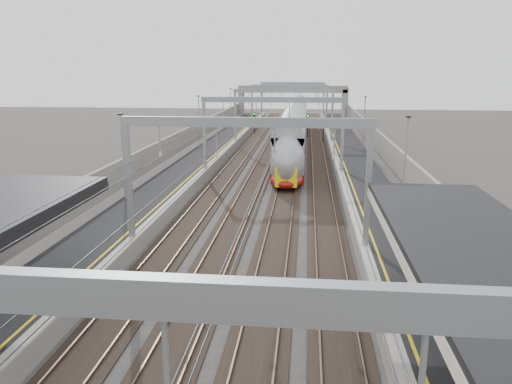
# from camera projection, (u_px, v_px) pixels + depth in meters

# --- Properties ---
(platform_left) EXTENTS (4.00, 120.00, 1.00)m
(platform_left) POSITION_uv_depth(u_px,v_px,m) (195.00, 167.00, 49.92)
(platform_left) COLOR black
(platform_left) RESTS_ON ground
(platform_right) EXTENTS (4.00, 120.00, 1.00)m
(platform_right) POSITION_uv_depth(u_px,v_px,m) (357.00, 170.00, 48.33)
(platform_right) COLOR black
(platform_right) RESTS_ON ground
(tracks) EXTENTS (11.40, 140.00, 0.20)m
(tracks) POSITION_uv_depth(u_px,v_px,m) (274.00, 173.00, 49.23)
(tracks) COLOR black
(tracks) RESTS_ON ground
(overhead_line) EXTENTS (13.00, 140.00, 6.60)m
(overhead_line) POSITION_uv_depth(u_px,v_px,m) (279.00, 106.00, 54.18)
(overhead_line) COLOR gray
(overhead_line) RESTS_ON platform_left
(overbridge) EXTENTS (22.00, 2.20, 6.90)m
(overbridge) POSITION_uv_depth(u_px,v_px,m) (292.00, 94.00, 101.13)
(overbridge) COLOR slate
(overbridge) RESTS_ON ground
(wall_left) EXTENTS (0.30, 120.00, 3.20)m
(wall_left) POSITION_uv_depth(u_px,v_px,m) (163.00, 156.00, 49.97)
(wall_left) COLOR slate
(wall_left) RESTS_ON ground
(wall_right) EXTENTS (0.30, 120.00, 3.20)m
(wall_right) POSITION_uv_depth(u_px,v_px,m) (391.00, 159.00, 47.75)
(wall_right) COLOR slate
(wall_right) RESTS_ON ground
(train) EXTENTS (2.90, 52.83, 4.58)m
(train) POSITION_uv_depth(u_px,v_px,m) (294.00, 132.00, 64.26)
(train) COLOR #9A150E
(train) RESTS_ON ground
(signal_green) EXTENTS (0.32, 0.32, 3.48)m
(signal_green) POSITION_uv_depth(u_px,v_px,m) (254.00, 119.00, 78.74)
(signal_green) COLOR black
(signal_green) RESTS_ON ground
(signal_red_near) EXTENTS (0.32, 0.32, 3.48)m
(signal_red_near) POSITION_uv_depth(u_px,v_px,m) (308.00, 121.00, 75.27)
(signal_red_near) COLOR black
(signal_red_near) RESTS_ON ground
(signal_red_far) EXTENTS (0.32, 0.32, 3.48)m
(signal_red_far) POSITION_uv_depth(u_px,v_px,m) (323.00, 125.00, 69.77)
(signal_red_far) COLOR black
(signal_red_far) RESTS_ON ground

